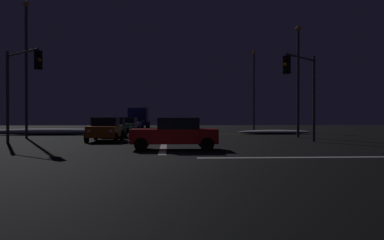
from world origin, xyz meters
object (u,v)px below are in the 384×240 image
Objects in this scene: sedan_gray at (126,125)px; streetlamp_right_far at (254,85)px; traffic_signal_nw at (20,78)px; sedan_white at (129,124)px; sedan_orange at (105,129)px; streetlamp_left_near at (26,60)px; box_truck at (139,116)px; sedan_green at (114,127)px; traffic_signal_ne at (302,81)px; sedan_blue at (135,123)px; streetlamp_right_near at (298,73)px; sedan_red_crossing at (175,133)px.

streetlamp_right_far reaches higher than sedan_gray.
sedan_white is at bearing 76.53° from traffic_signal_nw.
sedan_orange is 0.42× the size of streetlamp_left_near.
streetlamp_left_near reaches higher than box_truck.
traffic_signal_nw is at bearing -130.03° from streetlamp_right_far.
streetlamp_left_near is (-6.27, -1.66, 5.05)m from sedan_green.
sedan_gray is 0.78× the size of traffic_signal_ne.
streetlamp_right_far reaches higher than traffic_signal_ne.
sedan_gray is 18.26m from box_truck.
sedan_white is 0.42× the size of streetlamp_left_near.
streetlamp_left_near reaches higher than streetlamp_right_far.
streetlamp_left_near is at bearing -142.41° from streetlamp_right_far.
streetlamp_left_near is (-18.92, 6.37, 2.03)m from traffic_signal_ne.
sedan_green is at bearing -90.83° from sedan_white.
streetlamp_left_near is (-6.56, -25.27, 4.15)m from box_truck.
sedan_orange is 0.46× the size of streetlamp_right_far.
streetlamp_right_far is at bearing -33.07° from box_truck.
sedan_white is 14.77m from streetlamp_left_near.
sedan_green is 10.64m from sedan_white.
sedan_gray is at bearing -86.96° from sedan_white.
traffic_signal_nw reaches higher than sedan_blue.
sedan_white is 15.53m from streetlamp_right_far.
sedan_blue is 0.76× the size of traffic_signal_nw.
streetlamp_right_far is at bearing 90.00° from streetlamp_right_near.
streetlamp_right_near reaches higher than sedan_white.
sedan_green is 1.00× the size of sedan_red_crossing.
streetlamp_right_near reaches higher than sedan_orange.
streetlamp_right_far reaches higher than traffic_signal_nw.
streetlamp_right_near is (9.81, 10.89, 4.24)m from sedan_red_crossing.
streetlamp_right_far is (18.85, 22.44, 1.50)m from traffic_signal_nw.
box_truck is at bearing 89.84° from sedan_orange.
traffic_signal_ne is at bearing -56.21° from sedan_white.
traffic_signal_ne is (7.94, 4.52, 3.03)m from sedan_red_crossing.
traffic_signal_ne is (12.44, -25.05, 3.03)m from sedan_blue.
streetlamp_right_near is (14.31, -18.68, 4.24)m from sedan_blue.
sedan_orange is 0.50× the size of streetlamp_right_near.
streetlamp_right_near is at bearing -52.54° from sedan_blue.
sedan_blue is at bearing 169.39° from streetlamp_right_far.
sedan_green is at bearing 147.57° from traffic_signal_ne.
sedan_gray is (0.23, 10.89, 0.00)m from sedan_orange.
streetlamp_right_far is 0.92× the size of streetlamp_left_near.
sedan_red_crossing is 10.55m from traffic_signal_nw.
sedan_blue is at bearing 79.77° from traffic_signal_nw.
sedan_orange is 13.05m from traffic_signal_ne.
sedan_blue is at bearing 98.66° from sedan_red_crossing.
sedan_green is 0.52× the size of box_truck.
box_truck reaches higher than sedan_red_crossing.
streetlamp_right_far reaches higher than sedan_red_crossing.
sedan_orange is 10.89m from sedan_gray.
sedan_blue is 23.91m from streetlamp_right_near.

